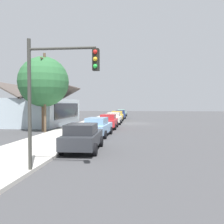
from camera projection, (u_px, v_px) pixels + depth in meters
ground_plane at (134, 123)px, 33.64m from camera, size 120.00×120.00×0.00m
sidewalk_curb at (94, 123)px, 34.24m from camera, size 60.00×4.20×0.16m
car_charcoal at (83, 137)px, 13.85m from camera, size 4.50×2.14×1.59m
car_skyblue at (98, 127)px, 20.11m from camera, size 4.92×2.08×1.59m
car_cherry at (108, 121)px, 26.54m from camera, size 4.71×1.98×1.59m
car_ivory at (114, 118)px, 32.62m from camera, size 4.57×1.99×1.59m
car_mustard at (117, 116)px, 39.14m from camera, size 4.50×2.14×1.59m
car_navy at (120, 114)px, 45.24m from camera, size 4.79×2.29×1.59m
car_seafoam at (122, 113)px, 51.80m from camera, size 4.71×2.08×1.59m
storefront_building at (44, 111)px, 32.26m from camera, size 13.59×6.88×5.26m
shade_tree at (44, 82)px, 23.57m from camera, size 4.90×4.90×7.33m
traffic_light_main at (56, 83)px, 9.13m from camera, size 0.37×2.79×5.20m
utility_pole_wooden at (45, 91)px, 22.74m from camera, size 1.80×0.24×7.50m
fire_hydrant_red at (82, 130)px, 20.58m from camera, size 0.22×0.22×0.71m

